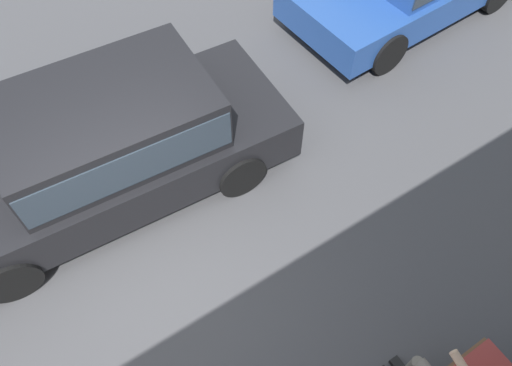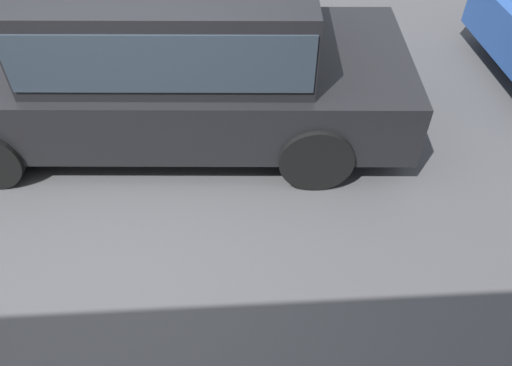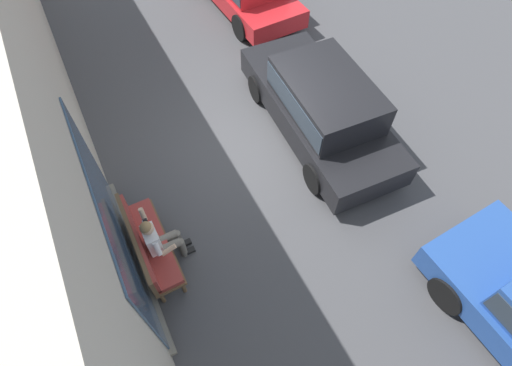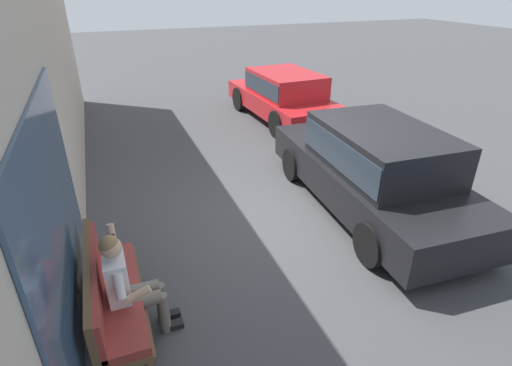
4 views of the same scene
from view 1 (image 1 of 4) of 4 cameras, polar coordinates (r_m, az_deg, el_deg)
The scene contains 2 objects.
ground_plane at distance 5.98m, azimuth -12.05°, elevation -11.24°, with size 60.00×60.00×0.00m, color #424244.
parked_car_mid at distance 6.12m, azimuth -16.85°, elevation 4.28°, with size 4.68×2.07×1.54m.
Camera 1 is at (0.23, 2.60, 5.38)m, focal length 35.00 mm.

